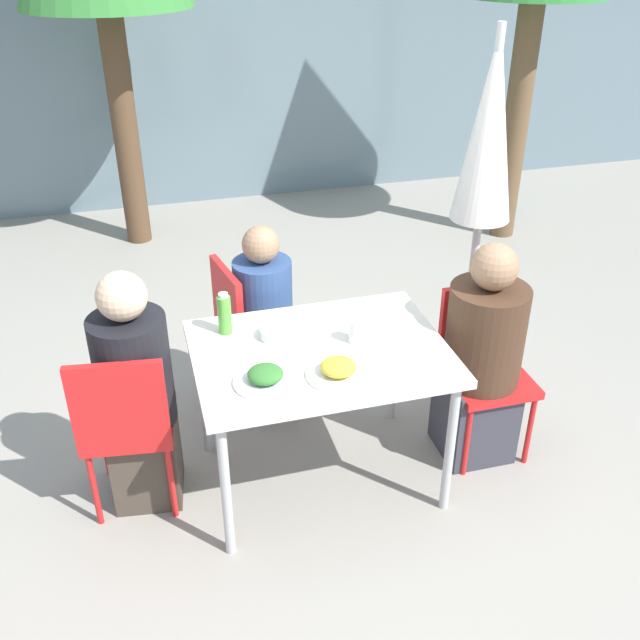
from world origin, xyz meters
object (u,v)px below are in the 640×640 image
person_far (264,325)px  bottle (225,314)px  drinking_cup (357,331)px  chair_right (483,358)px  person_right (481,362)px  person_left (137,398)px  chair_left (126,420)px  chair_far (247,325)px  salad_bowl (278,333)px  closed_umbrella (487,147)px

person_far → bottle: person_far is taller
person_far → drinking_cup: size_ratio=10.09×
chair_right → drinking_cup: 0.75m
chair_right → person_right: size_ratio=0.74×
chair_right → person_right: person_right is taller
person_left → bottle: person_left is taller
chair_left → person_far: bearing=47.7°
chair_right → chair_far: (-1.08, 0.63, 0.00)m
person_far → salad_bowl: (-0.03, -0.52, 0.26)m
chair_left → person_left: (0.06, 0.07, 0.05)m
chair_left → closed_umbrella: closed_umbrella is taller
chair_left → salad_bowl: chair_left is taller
chair_left → chair_right: size_ratio=1.00×
chair_left → chair_far: size_ratio=1.00×
chair_left → bottle: (0.49, 0.22, 0.34)m
person_left → salad_bowl: size_ratio=7.30×
person_far → chair_far: bearing=-121.9°
drinking_cup → salad_bowl: drinking_cup is taller
person_right → chair_far: (-1.03, 0.71, -0.03)m
person_far → bottle: 0.59m
person_right → chair_right: bearing=-121.9°
closed_umbrella → salad_bowl: 1.46m
chair_right → bottle: bearing=-7.9°
person_left → salad_bowl: 0.69m
person_left → person_right: person_left is taller
person_right → bottle: size_ratio=5.70×
chair_right → chair_far: 1.25m
chair_far → closed_umbrella: 1.56m
chair_right → person_far: bearing=-30.5°
closed_umbrella → salad_bowl: size_ratio=12.35×
chair_left → chair_far: same height
person_left → closed_umbrella: (1.88, 0.52, 0.85)m
bottle → drinking_cup: bottle is taller
chair_far → closed_umbrella: size_ratio=0.43×
person_far → bottle: size_ratio=5.31×
closed_umbrella → bottle: size_ratio=9.81×
chair_far → bottle: bearing=-31.5°
chair_right → closed_umbrella: 1.08m
chair_right → person_right: 0.10m
closed_umbrella → salad_bowl: closed_umbrella is taller
chair_left → drinking_cup: bearing=6.6°
bottle → salad_bowl: size_ratio=1.26×
person_left → person_right: (1.64, -0.12, -0.02)m
chair_left → closed_umbrella: 2.22m
chair_far → person_right: bearing=44.8°
chair_far → drinking_cup: (0.39, -0.69, 0.30)m
chair_left → salad_bowl: size_ratio=5.34×
chair_left → person_right: person_right is taller
person_left → drinking_cup: bearing=2.4°
chair_right → drinking_cup: (-0.69, -0.06, 0.30)m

